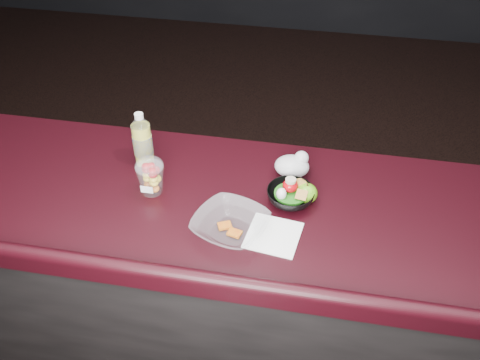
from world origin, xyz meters
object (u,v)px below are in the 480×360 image
(green_apple, at_px, (307,193))
(takeout_bowl, at_px, (230,225))
(fruit_cup, at_px, (150,175))
(lemonade_bottle, at_px, (143,143))
(snack_bowl, at_px, (290,195))

(green_apple, height_order, takeout_bowl, green_apple)
(fruit_cup, height_order, takeout_bowl, fruit_cup)
(lemonade_bottle, distance_m, fruit_cup, 0.17)
(lemonade_bottle, relative_size, takeout_bowl, 0.72)
(fruit_cup, distance_m, snack_bowl, 0.47)
(snack_bowl, xyz_separation_m, takeout_bowl, (-0.17, -0.17, -0.00))
(fruit_cup, bearing_deg, lemonade_bottle, 116.51)
(green_apple, relative_size, snack_bowl, 0.45)
(fruit_cup, relative_size, snack_bowl, 0.81)
(lemonade_bottle, distance_m, green_apple, 0.60)
(snack_bowl, bearing_deg, green_apple, 13.77)
(snack_bowl, bearing_deg, lemonade_bottle, 167.90)
(fruit_cup, bearing_deg, snack_bowl, 4.07)
(snack_bowl, bearing_deg, takeout_bowl, -133.70)
(fruit_cup, xyz_separation_m, green_apple, (0.52, 0.05, -0.04))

